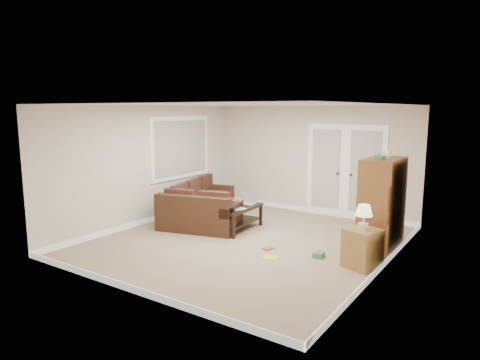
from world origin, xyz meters
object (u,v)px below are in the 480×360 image
Objects in this scene: sectional_sofa at (201,208)px; tv_armoire at (382,204)px; side_cabinet at (362,245)px; coffee_table at (238,217)px.

sectional_sofa is 3.81m from tv_armoire.
side_cabinet is (0.02, -1.03, -0.45)m from tv_armoire.
coffee_table is 2.85m from side_cabinet.
sectional_sofa is 1.01m from coffee_table.
side_cabinet reaches higher than sectional_sofa.
side_cabinet reaches higher than coffee_table.
sectional_sofa is at bearing 173.63° from coffee_table.
tv_armoire reaches higher than sectional_sofa.
coffee_table reaches higher than sectional_sofa.
tv_armoire is (2.75, 0.37, 0.55)m from coffee_table.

